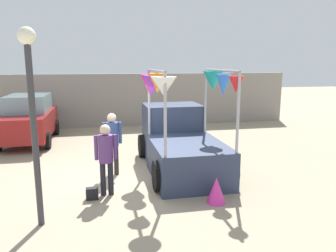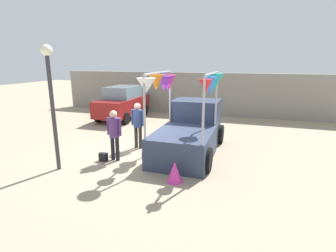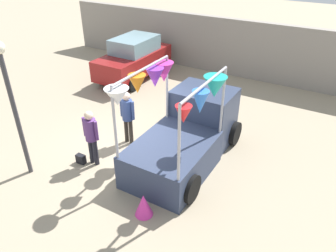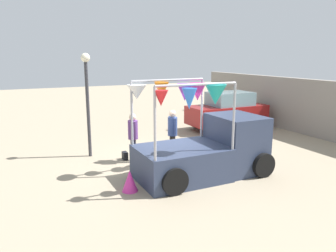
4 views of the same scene
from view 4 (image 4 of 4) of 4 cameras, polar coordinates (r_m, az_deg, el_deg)
The scene contains 9 objects.
ground_plane at distance 11.57m, azimuth 0.09°, elevation -6.30°, with size 60.00×60.00×0.00m, color gray.
vendor_truck at distance 10.30m, azimuth 7.24°, elevation -3.50°, with size 2.47×4.09×2.96m.
parked_car at distance 16.77m, azimuth 10.35°, elevation 2.64°, with size 1.88×4.00×1.88m.
person_customer at distance 11.42m, azimuth -6.12°, elevation -1.17°, with size 0.53×0.34×1.72m.
person_vendor at distance 11.77m, azimuth 0.79°, elevation -0.55°, with size 0.53×0.34×1.77m.
handbag at distance 11.91m, azimuth -7.50°, elevation -5.15°, with size 0.28×0.16×0.28m, color black.
street_lamp at distance 12.10m, azimuth -13.93°, elevation 6.13°, with size 0.32×0.32×3.76m.
brick_boundary_wall at distance 16.11m, azimuth 25.74°, elevation 2.52°, with size 18.00×0.36×2.60m, color gray.
folded_kite_bundle_magenta at distance 9.16m, azimuth -6.67°, elevation -9.46°, with size 0.44×0.44×0.60m, color #D83399.
Camera 4 is at (9.88, -4.77, 3.67)m, focal length 35.00 mm.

